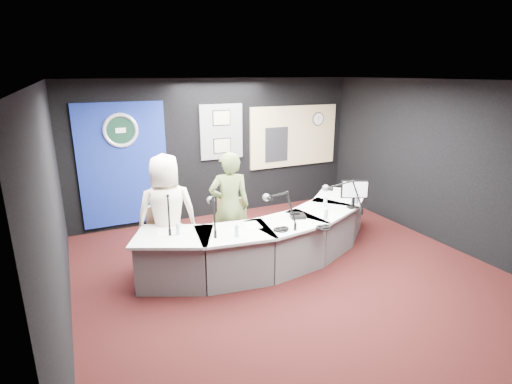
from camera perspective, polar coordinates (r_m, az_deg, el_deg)
name	(u,v)px	position (r m, az deg, el deg)	size (l,w,h in m)	color
ground	(291,274)	(6.13, 4.99, -11.65)	(6.00, 6.00, 0.00)	black
ceiling	(296,81)	(5.39, 5.77, 15.53)	(6.00, 6.00, 0.02)	silver
wall_back	(219,149)	(8.25, -5.29, 6.16)	(6.00, 0.02, 2.80)	black
wall_front	(497,283)	(3.54, 31.19, -11.06)	(6.00, 0.02, 2.80)	black
wall_left	(55,216)	(4.88, -26.75, -3.12)	(0.02, 6.00, 2.80)	black
wall_right	(446,164)	(7.54, 25.46, 3.59)	(0.02, 6.00, 2.80)	black
broadcast_desk	(271,239)	(6.37, 2.19, -6.68)	(4.50, 1.90, 0.75)	silver
backdrop_panel	(124,165)	(7.83, -18.38, 3.67)	(1.60, 0.05, 2.30)	navy
agency_seal	(121,130)	(7.68, -18.78, 8.34)	(0.63, 0.63, 0.07)	silver
seal_center	(121,130)	(7.68, -18.79, 8.34)	(0.48, 0.48, 0.01)	black
pinboard	(221,132)	(8.19, -4.95, 8.57)	(0.90, 0.04, 1.10)	slate
framed_photo_upper	(222,118)	(8.12, -4.93, 10.50)	(0.34, 0.02, 0.27)	tan
framed_photo_lower	(222,146)	(8.20, -4.83, 6.60)	(0.34, 0.02, 0.27)	tan
booth_window_frame	(294,136)	(8.94, 5.44, 7.95)	(2.12, 0.06, 1.32)	tan
booth_glow	(294,136)	(8.93, 5.47, 7.94)	(2.00, 0.02, 1.20)	#D8B088
equipment_rack	(276,145)	(8.72, 2.94, 6.78)	(0.55, 0.02, 0.75)	black
wall_clock	(318,119)	(9.19, 8.87, 10.27)	(0.28, 0.28, 0.01)	white
armchair_left	(169,237)	(6.18, -12.37, -6.28)	(0.60, 0.60, 1.07)	#9D6947
armchair_right	(230,232)	(6.46, -3.71, -5.77)	(0.49, 0.49, 0.88)	#9D6947
draped_jacket	(163,226)	(6.37, -13.09, -4.76)	(0.50, 0.10, 0.70)	slate
person_man	(167,214)	(6.04, -12.59, -3.08)	(0.88, 0.57, 1.80)	#FFE9CB
person_woman	(230,207)	(6.30, -3.79, -2.09)	(0.64, 0.42, 1.75)	#526233
computer_monitor	(354,189)	(6.72, 13.84, 0.40)	(0.39, 0.02, 0.27)	black
desk_phone	(298,216)	(6.20, 5.99, -3.46)	(0.22, 0.18, 0.06)	black
headphones_near	(323,227)	(5.85, 9.61, -4.95)	(0.24, 0.24, 0.04)	black
headphones_far	(281,229)	(5.71, 3.60, -5.29)	(0.23, 0.23, 0.04)	black
paper_stack	(165,232)	(5.78, -12.82, -5.60)	(0.23, 0.34, 0.00)	white
notepad	(252,225)	(5.88, -0.51, -4.74)	(0.21, 0.30, 0.00)	white
boom_mic_a	(169,208)	(5.83, -12.36, -2.21)	(0.26, 0.72, 0.60)	black
boom_mic_b	(213,210)	(5.66, -6.21, -2.50)	(0.27, 0.72, 0.60)	black
boom_mic_c	(280,205)	(5.84, 3.51, -1.84)	(0.28, 0.72, 0.60)	black
boom_mic_d	(344,193)	(6.53, 12.44, -0.19)	(0.47, 0.63, 0.60)	black
water_bottles	(281,215)	(6.03, 3.64, -3.32)	(3.15, 0.60, 0.18)	silver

